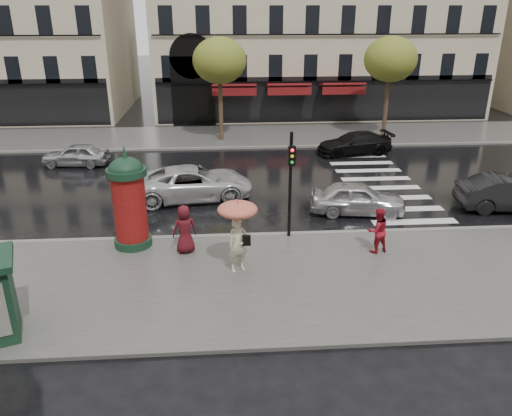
{
  "coord_description": "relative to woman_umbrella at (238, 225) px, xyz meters",
  "views": [
    {
      "loc": [
        -1.99,
        -14.63,
        8.44
      ],
      "look_at": [
        -0.86,
        1.5,
        1.84
      ],
      "focal_mm": 35.0,
      "sensor_mm": 36.0,
      "label": 1
    }
  ],
  "objects": [
    {
      "name": "traffic_light",
      "position": [
        2.06,
        2.5,
        0.83
      ],
      "size": [
        0.26,
        0.38,
        4.11
      ],
      "color": "black",
      "rests_on": "near_sidewalk"
    },
    {
      "name": "woman_umbrella",
      "position": [
        0.0,
        0.0,
        0.0
      ],
      "size": [
        1.31,
        1.31,
        2.52
      ],
      "color": "beige",
      "rests_on": "near_sidewalk"
    },
    {
      "name": "morris_column",
      "position": [
        -3.84,
        2.18,
        0.17
      ],
      "size": [
        1.42,
        1.42,
        3.82
      ],
      "color": "#13321F",
      "rests_on": "near_sidewalk"
    },
    {
      "name": "far_kerb",
      "position": [
        1.54,
        15.78,
        -1.71
      ],
      "size": [
        90.0,
        0.25,
        0.14
      ],
      "primitive_type": "cube",
      "color": "slate",
      "rests_on": "ground"
    },
    {
      "name": "woman_red",
      "position": [
        5.03,
        1.01,
        -0.82
      ],
      "size": [
        0.95,
        0.82,
        1.68
      ],
      "primitive_type": "imported",
      "rotation": [
        0.0,
        0.0,
        3.4
      ],
      "color": "maroon",
      "rests_on": "near_sidewalk"
    },
    {
      "name": "near_sidewalk",
      "position": [
        1.54,
        -0.72,
        -1.72
      ],
      "size": [
        90.0,
        7.0,
        0.12
      ],
      "primitive_type": "cube",
      "color": "#474744",
      "rests_on": "ground"
    },
    {
      "name": "car_white",
      "position": [
        -1.82,
        7.19,
        -1.02
      ],
      "size": [
        5.78,
        3.23,
        1.53
      ],
      "primitive_type": "imported",
      "rotation": [
        0.0,
        0.0,
        1.7
      ],
      "color": "#BBBBBB",
      "rests_on": "ground"
    },
    {
      "name": "car_far_silver",
      "position": [
        -8.68,
        12.86,
        -1.16
      ],
      "size": [
        3.78,
        1.75,
        1.25
      ],
      "primitive_type": "imported",
      "rotation": [
        0.0,
        0.0,
        -1.65
      ],
      "color": "#B3B4B9",
      "rests_on": "ground"
    },
    {
      "name": "tree_far_right",
      "position": [
        10.54,
        17.78,
        3.39
      ],
      "size": [
        3.4,
        3.4,
        6.64
      ],
      "color": "#38281C",
      "rests_on": "ground"
    },
    {
      "name": "tree_far_left",
      "position": [
        -0.46,
        17.78,
        3.39
      ],
      "size": [
        3.4,
        3.4,
        6.64
      ],
      "color": "#38281C",
      "rests_on": "ground"
    },
    {
      "name": "ground",
      "position": [
        1.54,
        -0.22,
        -1.78
      ],
      "size": [
        160.0,
        160.0,
        0.0
      ],
      "primitive_type": "plane",
      "color": "black",
      "rests_on": "ground"
    },
    {
      "name": "car_darkgrey",
      "position": [
        12.24,
        4.81,
        -1.01
      ],
      "size": [
        4.81,
        2.08,
        1.54
      ],
      "primitive_type": "imported",
      "rotation": [
        0.0,
        0.0,
        1.47
      ],
      "color": "black",
      "rests_on": "ground"
    },
    {
      "name": "near_kerb",
      "position": [
        1.54,
        2.78,
        -1.71
      ],
      "size": [
        90.0,
        0.25,
        0.14
      ],
      "primitive_type": "cube",
      "color": "slate",
      "rests_on": "ground"
    },
    {
      "name": "man_burgundy",
      "position": [
        -1.86,
        1.48,
        -0.77
      ],
      "size": [
        0.99,
        0.77,
        1.79
      ],
      "primitive_type": "imported",
      "rotation": [
        0.0,
        0.0,
        3.39
      ],
      "color": "#4F0F17",
      "rests_on": "near_sidewalk"
    },
    {
      "name": "car_silver",
      "position": [
        5.34,
        4.89,
        -1.09
      ],
      "size": [
        4.26,
        2.17,
        1.39
      ],
      "primitive_type": "imported",
      "rotation": [
        0.0,
        0.0,
        1.44
      ],
      "color": "silver",
      "rests_on": "ground"
    },
    {
      "name": "car_black",
      "position": [
        7.56,
        14.1,
        -1.13
      ],
      "size": [
        4.74,
        2.44,
        1.31
      ],
      "primitive_type": "imported",
      "rotation": [
        0.0,
        0.0,
        -1.43
      ],
      "color": "black",
      "rests_on": "ground"
    },
    {
      "name": "far_sidewalk",
      "position": [
        1.54,
        18.78,
        -1.72
      ],
      "size": [
        90.0,
        6.0,
        0.12
      ],
      "primitive_type": "cube",
      "color": "#474744",
      "rests_on": "ground"
    },
    {
      "name": "zebra_crossing",
      "position": [
        7.54,
        9.38,
        -1.78
      ],
      "size": [
        3.6,
        11.75,
        0.01
      ],
      "primitive_type": "cube",
      "color": "silver",
      "rests_on": "ground"
    }
  ]
}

